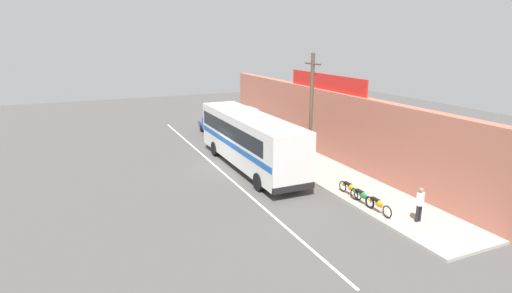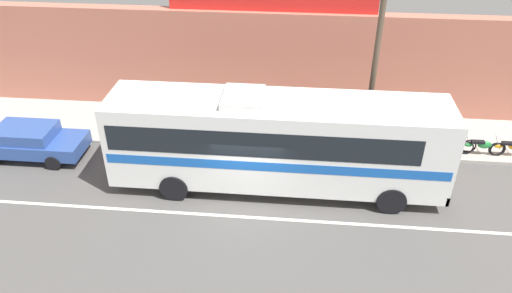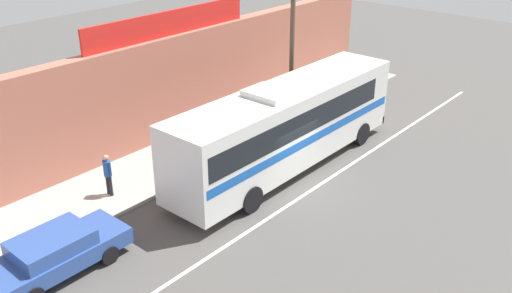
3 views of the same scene
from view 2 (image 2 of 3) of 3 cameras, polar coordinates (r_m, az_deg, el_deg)
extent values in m
plane|color=#4F4C49|center=(17.92, -0.93, -6.55)|extent=(70.00, 70.00, 0.00)
cube|color=#A8A399|center=(22.15, 0.55, 2.02)|extent=(30.00, 3.60, 0.14)
cube|color=#B26651|center=(23.03, 1.07, 9.74)|extent=(30.00, 0.70, 4.80)
cube|color=silver|center=(17.30, -1.23, -8.20)|extent=(30.00, 0.14, 0.01)
cube|color=silver|center=(17.66, 2.45, 0.69)|extent=(12.07, 2.53, 3.10)
cube|color=black|center=(17.40, 0.90, 2.32)|extent=(10.63, 2.55, 0.96)
cube|color=#1956B2|center=(17.82, 2.42, -0.13)|extent=(11.83, 2.54, 0.36)
cube|color=black|center=(18.20, 21.71, 0.89)|extent=(0.04, 2.28, 1.40)
cube|color=black|center=(19.14, 20.60, -3.76)|extent=(0.12, 2.53, 0.36)
cube|color=silver|center=(16.94, -1.52, 5.72)|extent=(1.40, 1.77, 0.24)
cylinder|color=black|center=(19.72, 14.55, -1.80)|extent=(1.04, 0.32, 1.04)
cylinder|color=black|center=(17.84, 15.45, -6.01)|extent=(1.04, 0.32, 1.04)
cylinder|color=black|center=(19.90, -7.91, -0.63)|extent=(1.04, 0.32, 1.04)
cylinder|color=black|center=(18.04, -9.49, -4.66)|extent=(1.04, 0.32, 1.04)
cube|color=#2D4C93|center=(22.11, -24.75, 0.32)|extent=(4.46, 1.77, 0.56)
cube|color=#2D4C93|center=(21.92, -25.28, 1.49)|extent=(2.32, 1.60, 0.48)
cube|color=black|center=(21.52, -23.28, 1.31)|extent=(0.21, 1.49, 0.34)
cylinder|color=black|center=(22.29, -20.73, 0.64)|extent=(0.62, 0.20, 0.62)
cylinder|color=black|center=(21.04, -22.50, -1.75)|extent=(0.62, 0.20, 0.62)
cylinder|color=black|center=(23.51, -26.43, 0.93)|extent=(0.62, 0.20, 0.62)
cylinder|color=brown|center=(19.21, 13.59, 8.73)|extent=(0.22, 0.22, 7.40)
torus|color=black|center=(22.03, 23.49, 0.03)|extent=(0.62, 0.06, 0.62)
torus|color=black|center=(21.65, 20.20, 0.21)|extent=(0.62, 0.06, 0.62)
cylinder|color=silver|center=(21.86, 23.46, 0.71)|extent=(0.34, 0.04, 0.65)
cylinder|color=silver|center=(21.68, 23.39, 1.44)|extent=(0.03, 0.56, 0.03)
ellipsoid|color=orange|center=(21.76, 22.12, 0.51)|extent=(0.56, 0.22, 0.34)
cube|color=black|center=(21.61, 21.42, 0.83)|extent=(0.52, 0.20, 0.10)
ellipsoid|color=orange|center=(21.59, 20.42, 0.52)|extent=(0.36, 0.14, 0.16)
torus|color=black|center=(22.31, 26.15, -0.26)|extent=(0.62, 0.06, 0.62)
cube|color=black|center=(22.32, 27.31, 0.33)|extent=(0.52, 0.20, 0.10)
ellipsoid|color=orange|center=(22.26, 26.38, 0.03)|extent=(0.36, 0.14, 0.16)
torus|color=black|center=(22.32, 26.31, -0.28)|extent=(0.62, 0.06, 0.62)
torus|color=black|center=(21.89, 23.24, -0.12)|extent=(0.62, 0.06, 0.62)
cylinder|color=silver|center=(22.15, 26.30, 0.38)|extent=(0.34, 0.04, 0.65)
cylinder|color=silver|center=(21.96, 26.25, 1.10)|extent=(0.03, 0.56, 0.03)
ellipsoid|color=#237F38|center=(22.03, 25.05, 0.18)|extent=(0.56, 0.22, 0.34)
cube|color=black|center=(21.88, 24.41, 0.49)|extent=(0.52, 0.20, 0.10)
ellipsoid|color=#237F38|center=(21.84, 23.47, 0.18)|extent=(0.36, 0.14, 0.16)
cylinder|color=black|center=(21.82, -1.31, 2.96)|extent=(0.13, 0.13, 0.82)
cylinder|color=black|center=(21.66, -1.36, 2.73)|extent=(0.13, 0.13, 0.82)
cylinder|color=white|center=(21.40, -1.36, 4.52)|extent=(0.30, 0.30, 0.61)
sphere|color=#A37556|center=(21.19, -1.37, 5.59)|extent=(0.22, 0.22, 0.22)
cylinder|color=white|center=(21.56, -1.30, 4.84)|extent=(0.08, 0.08, 0.57)
cylinder|color=white|center=(21.21, -1.42, 4.34)|extent=(0.08, 0.08, 0.57)
cylinder|color=black|center=(22.66, -13.48, 3.21)|extent=(0.13, 0.13, 0.82)
cylinder|color=black|center=(22.51, -13.61, 2.99)|extent=(0.13, 0.13, 0.82)
cylinder|color=#23519E|center=(22.25, -13.78, 4.72)|extent=(0.30, 0.30, 0.62)
sphere|color=tan|center=(22.05, -13.93, 5.76)|extent=(0.22, 0.22, 0.22)
cylinder|color=#23519E|center=(22.41, -13.64, 5.03)|extent=(0.08, 0.08, 0.57)
cylinder|color=#23519E|center=(22.07, -13.94, 4.55)|extent=(0.08, 0.08, 0.57)
camera|label=1|loc=(23.71, 81.05, -2.44)|focal=28.55mm
camera|label=3|loc=(17.58, -78.34, 6.25)|focal=38.89mm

